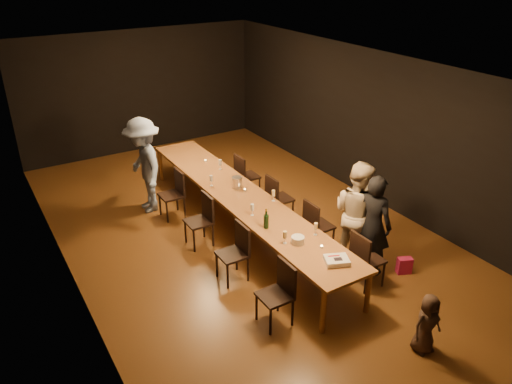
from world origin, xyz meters
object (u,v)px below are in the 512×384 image
birthday_cake (337,260)px  chair_left_1 (232,254)px  chair_left_2 (198,221)px  chair_left_3 (171,195)px  chair_right_1 (319,225)px  man_blue (144,166)px  woman_tan (357,213)px  woman_birthday (373,225)px  ice_bucket (237,182)px  plate_stack (298,240)px  table (241,197)px  chair_left_0 (275,295)px  champagne_bottle (266,218)px  chair_right_0 (368,259)px  child (427,324)px  chair_right_2 (280,198)px  chair_right_3 (248,176)px

birthday_cake → chair_left_1: bearing=148.4°
chair_left_2 → chair_left_3: 1.20m
chair_right_1 → man_blue: man_blue is taller
woman_tan → man_blue: size_ratio=0.93×
woman_birthday → ice_bucket: (-1.05, 2.44, 0.01)m
plate_stack → table: bearing=87.6°
chair_left_3 → ice_bucket: 1.35m
chair_right_1 → chair_left_0: 2.08m
table → man_blue: size_ratio=3.17×
chair_right_1 → chair_left_2: same height
champagne_bottle → ice_bucket: 1.56m
chair_left_2 → plate_stack: bearing=-157.3°
chair_right_0 → child: bearing=-13.1°
chair_right_2 → chair_left_1: (-1.70, -1.20, 0.00)m
chair_left_2 → table: bearing=-90.0°
chair_left_3 → champagne_bottle: 2.53m
table → ice_bucket: ice_bucket is taller
champagne_bottle → man_blue: bearing=107.3°
chair_right_0 → chair_left_0: size_ratio=1.00×
woman_tan → ice_bucket: bearing=18.5°
chair_left_2 → chair_left_0: bearing=-180.0°
chair_left_2 → birthday_cake: chair_left_2 is taller
chair_right_0 → chair_right_1: size_ratio=1.00×
table → chair_left_2: (-0.85, 0.00, -0.24)m
chair_right_3 → plate_stack: (-0.93, -3.04, 0.34)m
birthday_cake → plate_stack: 0.72m
ice_bucket → chair_right_3: bearing=49.7°
chair_right_1 → ice_bucket: size_ratio=4.55×
chair_right_2 → child: chair_right_2 is taller
chair_right_0 → woman_birthday: bearing=132.0°
chair_left_3 → chair_right_2: bearing=-125.2°
woman_birthday → woman_tan: (0.00, 0.37, 0.04)m
champagne_bottle → chair_left_3: bearing=104.3°
chair_right_1 → man_blue: (-2.00, 2.93, 0.48)m
chair_left_1 → woman_birthday: bearing=-114.9°
chair_right_2 → plate_stack: size_ratio=4.69×
champagne_bottle → chair_right_2: bearing=48.2°
plate_stack → champagne_bottle: 0.66m
champagne_bottle → plate_stack: bearing=-76.0°
chair_left_1 → plate_stack: (0.77, -0.64, 0.34)m
woman_birthday → ice_bucket: bearing=2.3°
table → chair_left_0: 2.56m
chair_left_3 → champagne_bottle: bearing=-165.7°
chair_right_1 → chair_right_0: bearing=-0.0°
champagne_bottle → woman_birthday: bearing=-33.5°
chair_right_2 → child: 3.86m
chair_left_2 → ice_bucket: size_ratio=4.55×
chair_left_2 → man_blue: 1.82m
chair_left_0 → birthday_cake: (0.94, -0.14, 0.32)m
chair_left_1 → birthday_cake: size_ratio=2.28×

